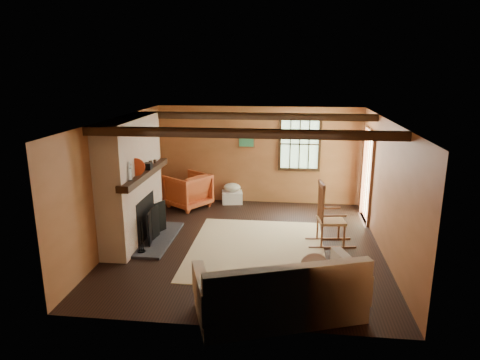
# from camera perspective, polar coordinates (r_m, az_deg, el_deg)

# --- Properties ---
(ground) EXTENTS (5.50, 5.50, 0.00)m
(ground) POSITION_cam_1_polar(r_m,az_deg,el_deg) (8.35, 1.00, -8.54)
(ground) COLOR black
(ground) RESTS_ON ground
(room_envelope) EXTENTS (5.02, 5.52, 2.44)m
(room_envelope) POSITION_cam_1_polar(r_m,az_deg,el_deg) (8.08, 2.78, 2.83)
(room_envelope) COLOR #A26039
(room_envelope) RESTS_ON ground
(fireplace) EXTENTS (1.02, 2.30, 2.40)m
(fireplace) POSITION_cam_1_polar(r_m,az_deg,el_deg) (8.48, -14.13, -0.73)
(fireplace) COLOR #A55F3F
(fireplace) RESTS_ON ground
(rug) EXTENTS (2.50, 3.00, 0.01)m
(rug) POSITION_cam_1_polar(r_m,az_deg,el_deg) (8.15, 2.27, -9.13)
(rug) COLOR #D4B78D
(rug) RESTS_ON ground
(rocking_chair) EXTENTS (0.95, 0.57, 1.24)m
(rocking_chair) POSITION_cam_1_polar(r_m,az_deg,el_deg) (8.35, 11.77, -5.01)
(rocking_chair) COLOR tan
(rocking_chair) RESTS_ON ground
(sofa) EXTENTS (2.45, 1.68, 0.91)m
(sofa) POSITION_cam_1_polar(r_m,az_deg,el_deg) (6.01, 5.45, -14.97)
(sofa) COLOR silver
(sofa) RESTS_ON ground
(firewood_pile) EXTENTS (0.58, 0.11, 0.21)m
(firewood_pile) POSITION_cam_1_polar(r_m,az_deg,el_deg) (10.88, -7.25, -2.45)
(firewood_pile) COLOR brown
(firewood_pile) RESTS_ON ground
(laundry_basket) EXTENTS (0.56, 0.46, 0.30)m
(laundry_basket) POSITION_cam_1_polar(r_m,az_deg,el_deg) (10.75, -1.05, -2.31)
(laundry_basket) COLOR white
(laundry_basket) RESTS_ON ground
(basket_pillow) EXTENTS (0.50, 0.45, 0.21)m
(basket_pillow) POSITION_cam_1_polar(r_m,az_deg,el_deg) (10.67, -1.06, -0.99)
(basket_pillow) COLOR silver
(basket_pillow) RESTS_ON laundry_basket
(armchair) EXTENTS (1.26, 1.25, 0.83)m
(armchair) POSITION_cam_1_polar(r_m,az_deg,el_deg) (10.45, -6.96, -1.39)
(armchair) COLOR #BF6026
(armchair) RESTS_ON ground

